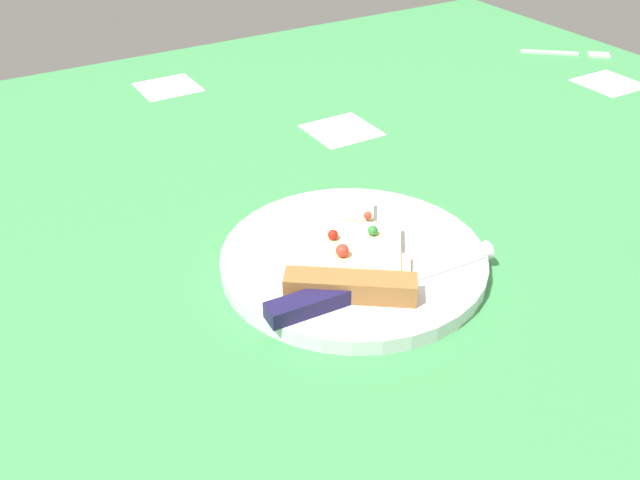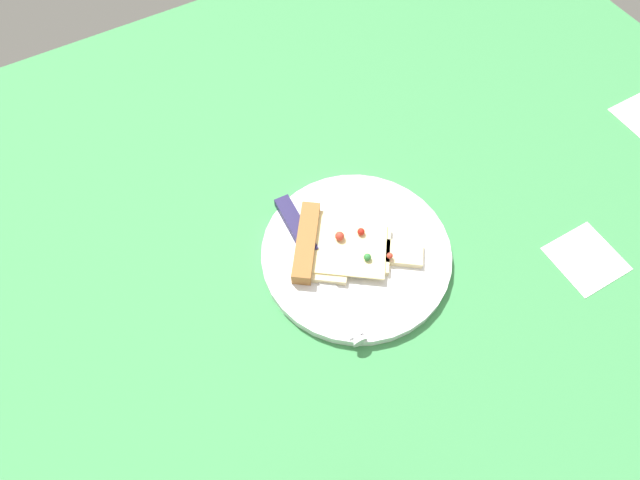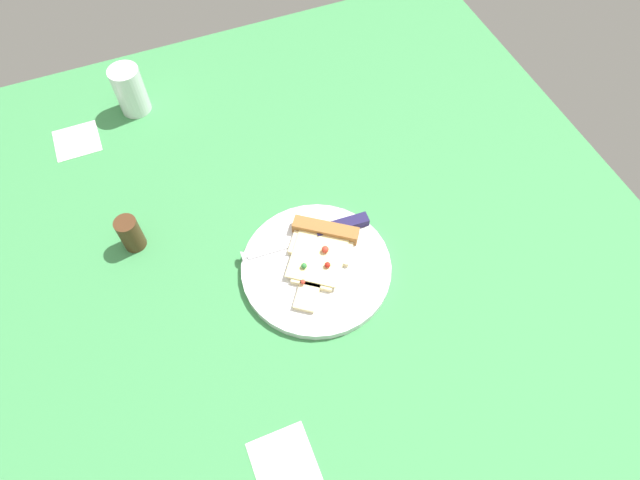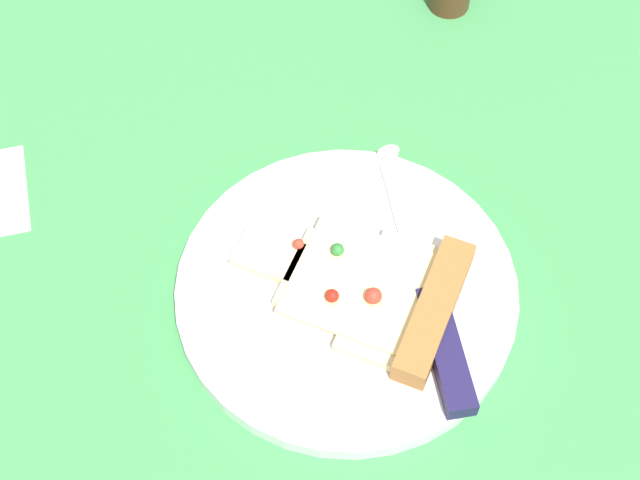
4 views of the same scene
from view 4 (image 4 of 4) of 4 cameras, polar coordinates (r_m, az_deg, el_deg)
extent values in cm
cube|color=#3D8C4C|center=(79.79, -0.87, 0.49)|extent=(142.61, 142.61, 3.00)
cylinder|color=silver|center=(74.29, 1.58, -3.09)|extent=(26.53, 26.53, 1.56)
cube|color=beige|center=(72.63, 4.55, -3.64)|extent=(12.43, 11.32, 1.00)
cube|color=beige|center=(73.43, 0.52, -2.22)|extent=(9.12, 8.76, 1.00)
cube|color=beige|center=(74.50, -3.05, -0.95)|extent=(5.97, 6.32, 1.00)
cube|color=#F2E099|center=(72.45, 2.36, -2.61)|extent=(13.32, 13.50, 0.30)
cube|color=#9E6633|center=(71.84, 6.83, -4.20)|extent=(11.24, 9.15, 2.20)
sphere|color=red|center=(71.08, 3.22, -3.35)|extent=(1.28, 1.28, 1.28)
sphere|color=red|center=(73.55, -1.29, -0.22)|extent=(0.84, 0.84, 0.84)
sphere|color=#2D7A38|center=(73.16, 1.06, -0.58)|extent=(1.02, 1.02, 1.02)
sphere|color=#B21E14|center=(71.10, 0.61, -3.38)|extent=(1.03, 1.03, 1.03)
cube|color=silver|center=(76.89, 5.23, 1.17)|extent=(12.09, 2.65, 0.30)
cone|color=silver|center=(80.18, 4.25, 4.70)|extent=(2.11, 2.11, 2.00)
cube|color=#1E1947|center=(70.80, 7.51, -6.55)|extent=(10.10, 2.74, 1.60)
camera|label=1|loc=(0.63, 62.67, 0.12)|focal=39.60mm
camera|label=2|loc=(0.72, 25.36, 56.27)|focal=30.21mm
camera|label=3|loc=(0.64, -82.46, 46.05)|focal=30.54mm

